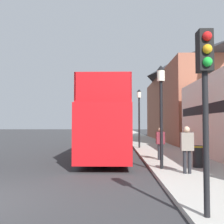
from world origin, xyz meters
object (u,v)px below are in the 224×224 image
Objects in this scene: pedestrian_third at (160,140)px; lamp_post_second at (139,107)px; traffic_signal at (205,79)px; litter_bin at (198,156)px; parked_car_ahead_of_bus at (119,138)px; pedestrian_second at (187,145)px; lamp_post_nearest at (161,96)px; tour_bus at (108,126)px.

pedestrian_third is 0.36× the size of lamp_post_second.
traffic_signal is 6.64m from litter_bin.
pedestrian_third is 1.81× the size of litter_bin.
parked_car_ahead_of_bus is 2.57× the size of pedestrian_second.
pedestrian_third is at bearing 95.39° from pedestrian_second.
pedestrian_second is 2.32m from lamp_post_nearest.
lamp_post_second is 9.78m from litter_bin.
tour_bus is 6.89× the size of pedestrian_third.
traffic_signal is at bearing -105.88° from litter_bin.
litter_bin is (0.85, 1.43, -0.57)m from pedestrian_second.
parked_car_ahead_of_bus is 19.58m from traffic_signal.
parked_car_ahead_of_bus is 15.01m from pedestrian_second.
litter_bin is at bearing 59.12° from pedestrian_second.
traffic_signal is 0.87× the size of lamp_post_nearest.
traffic_signal is (1.44, -19.40, 2.19)m from parked_car_ahead_of_bus.
lamp_post_second is (-0.03, 9.66, 0.18)m from lamp_post_nearest.
tour_bus is 2.49× the size of lamp_post_second.
litter_bin is (1.71, 6.01, -2.26)m from traffic_signal.
pedestrian_second is 1.06× the size of pedestrian_third.
lamp_post_second reaches higher than litter_bin.
pedestrian_second is 4.96m from traffic_signal.
tour_bus is 6.52× the size of pedestrian_second.
tour_bus is at bearing 101.67° from traffic_signal.
lamp_post_second reaches higher than tour_bus.
pedestrian_third is 7.32m from lamp_post_second.
lamp_post_nearest is 0.94× the size of lamp_post_second.
tour_bus is at bearing 115.87° from pedestrian_second.
lamp_post_nearest is (-0.42, -2.68, 1.99)m from pedestrian_third.
traffic_signal is 5.62m from lamp_post_nearest.
traffic_signal is at bearing -93.50° from pedestrian_third.
lamp_post_second is at bearing 94.29° from pedestrian_second.
tour_bus is 3.05× the size of traffic_signal.
pedestrian_third is (2.79, -2.77, -0.73)m from tour_bus.
traffic_signal is (-0.51, -8.29, 1.74)m from pedestrian_third.
tour_bus reaches higher than pedestrian_third.
pedestrian_second is at bearing -63.53° from tour_bus.
litter_bin is at bearing -51.07° from tour_bus.
lamp_post_second is at bearing 100.13° from litter_bin.
pedestrian_second reaches higher than litter_bin.
parked_car_ahead_of_bus is at bearing 94.23° from traffic_signal.
pedestrian_third is at bearing -86.30° from lamp_post_second.
traffic_signal is 15.27m from lamp_post_second.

